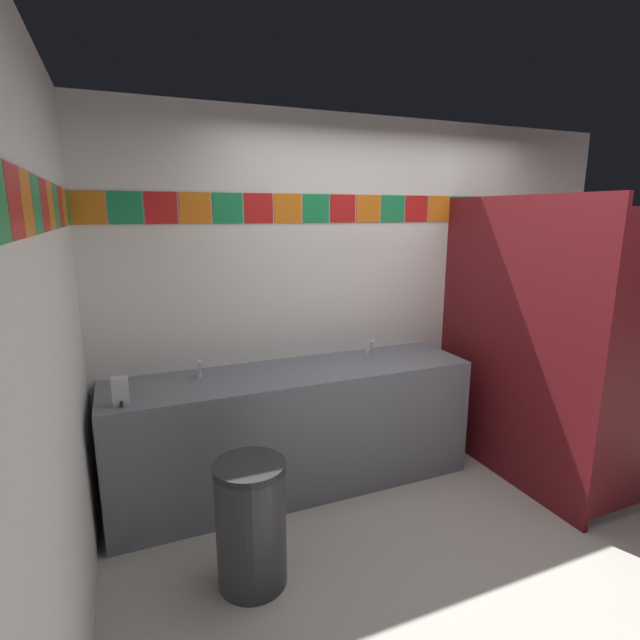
# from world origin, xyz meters

# --- Properties ---
(ground_plane) EXTENTS (9.24, 9.24, 0.00)m
(ground_plane) POSITION_xyz_m (0.00, 0.00, 0.00)
(ground_plane) COLOR #B2ADA3
(wall_back) EXTENTS (4.20, 0.09, 2.60)m
(wall_back) POSITION_xyz_m (0.00, 1.47, 1.30)
(wall_back) COLOR white
(wall_back) RESTS_ON ground_plane
(wall_side) EXTENTS (0.09, 2.85, 2.60)m
(wall_side) POSITION_xyz_m (-2.14, 0.00, 1.30)
(wall_side) COLOR white
(wall_side) RESTS_ON ground_plane
(vanity_counter) EXTENTS (2.49, 0.61, 0.86)m
(vanity_counter) POSITION_xyz_m (-0.81, 1.12, 0.44)
(vanity_counter) COLOR slate
(vanity_counter) RESTS_ON ground_plane
(faucet_left) EXTENTS (0.04, 0.10, 0.14)m
(faucet_left) POSITION_xyz_m (-1.43, 1.21, 0.91)
(faucet_left) COLOR silver
(faucet_left) RESTS_ON vanity_counter
(faucet_right) EXTENTS (0.04, 0.10, 0.14)m
(faucet_right) POSITION_xyz_m (-0.19, 1.21, 0.91)
(faucet_right) COLOR silver
(faucet_right) RESTS_ON vanity_counter
(soap_dispenser) EXTENTS (0.09, 0.09, 0.16)m
(soap_dispenser) POSITION_xyz_m (-1.90, 0.94, 0.94)
(soap_dispenser) COLOR #B7BABF
(soap_dispenser) RESTS_ON vanity_counter
(stall_divider) EXTENTS (0.92, 1.49, 2.03)m
(stall_divider) POSITION_xyz_m (0.81, 0.42, 1.01)
(stall_divider) COLOR maroon
(stall_divider) RESTS_ON ground_plane
(toilet) EXTENTS (0.39, 0.49, 0.74)m
(toilet) POSITION_xyz_m (1.27, 0.94, 0.30)
(toilet) COLOR white
(toilet) RESTS_ON ground_plane
(trash_bin) EXTENTS (0.37, 0.37, 0.68)m
(trash_bin) POSITION_xyz_m (-1.33, 0.34, 0.34)
(trash_bin) COLOR #333338
(trash_bin) RESTS_ON ground_plane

